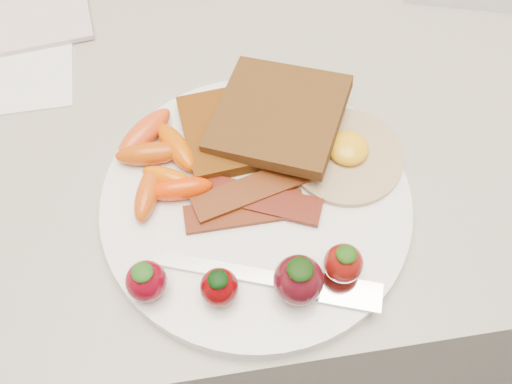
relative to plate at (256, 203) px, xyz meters
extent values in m
cube|color=gray|center=(0.01, 0.16, -0.46)|extent=(2.00, 0.60, 0.90)
cylinder|color=white|center=(0.00, 0.00, 0.00)|extent=(0.27, 0.27, 0.02)
cube|color=#401B0B|center=(-0.01, 0.07, 0.02)|extent=(0.10, 0.10, 0.01)
cube|color=#3F1C0F|center=(0.03, 0.07, 0.03)|extent=(0.15, 0.15, 0.03)
cylinder|color=beige|center=(0.09, 0.03, 0.01)|extent=(0.11, 0.11, 0.01)
ellipsoid|color=#FBAE15|center=(0.09, 0.03, 0.02)|extent=(0.04, 0.04, 0.02)
cube|color=#3F1209|center=(-0.01, -0.01, 0.01)|extent=(0.10, 0.03, 0.00)
cube|color=#330B07|center=(0.00, -0.01, 0.01)|extent=(0.10, 0.06, 0.00)
cube|color=#380F02|center=(0.00, 0.00, 0.02)|extent=(0.11, 0.05, 0.00)
ellipsoid|color=#B94508|center=(-0.09, 0.05, 0.02)|extent=(0.06, 0.02, 0.02)
ellipsoid|color=#E26000|center=(-0.07, 0.02, 0.02)|extent=(0.05, 0.04, 0.02)
ellipsoid|color=#C94A0C|center=(-0.09, 0.01, 0.02)|extent=(0.03, 0.06, 0.02)
ellipsoid|color=#D25400|center=(-0.06, 0.06, 0.02)|extent=(0.04, 0.06, 0.02)
ellipsoid|color=#E24818|center=(-0.09, 0.08, 0.02)|extent=(0.06, 0.06, 0.02)
ellipsoid|color=#E23600|center=(-0.06, 0.01, 0.02)|extent=(0.06, 0.02, 0.02)
ellipsoid|color=maroon|center=(-0.10, -0.07, 0.03)|extent=(0.03, 0.03, 0.04)
ellipsoid|color=#1C4912|center=(-0.10, -0.07, 0.05)|extent=(0.02, 0.02, 0.01)
ellipsoid|color=#600205|center=(-0.04, -0.08, 0.03)|extent=(0.03, 0.03, 0.03)
ellipsoid|color=black|center=(-0.04, -0.08, 0.04)|extent=(0.02, 0.02, 0.01)
ellipsoid|color=#480913|center=(0.02, -0.09, 0.03)|extent=(0.04, 0.04, 0.04)
ellipsoid|color=black|center=(0.02, -0.09, 0.05)|extent=(0.02, 0.02, 0.01)
ellipsoid|color=maroon|center=(0.06, -0.08, 0.03)|extent=(0.03, 0.03, 0.03)
ellipsoid|color=#1B440C|center=(0.06, -0.08, 0.04)|extent=(0.02, 0.02, 0.01)
cube|color=white|center=(-0.03, -0.06, 0.01)|extent=(0.12, 0.05, 0.00)
cube|color=silver|center=(0.06, -0.10, 0.01)|extent=(0.06, 0.04, 0.00)
camera|label=1|loc=(-0.04, -0.24, 0.44)|focal=40.00mm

